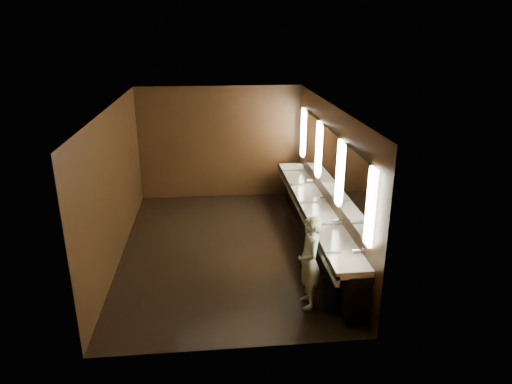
% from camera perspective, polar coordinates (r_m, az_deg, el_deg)
% --- Properties ---
extents(floor, '(6.00, 6.00, 0.00)m').
position_cam_1_polar(floor, '(9.11, -3.79, -7.03)').
color(floor, black).
rests_on(floor, ground).
extents(ceiling, '(4.00, 6.00, 0.02)m').
position_cam_1_polar(ceiling, '(8.23, -4.24, 10.62)').
color(ceiling, '#2D2D2B').
rests_on(ceiling, wall_back).
extents(wall_back, '(4.00, 0.02, 2.80)m').
position_cam_1_polar(wall_back, '(11.45, -4.53, 6.13)').
color(wall_back, black).
rests_on(wall_back, floor).
extents(wall_front, '(4.00, 0.02, 2.80)m').
position_cam_1_polar(wall_front, '(5.80, -2.95, -8.13)').
color(wall_front, black).
rests_on(wall_front, floor).
extents(wall_left, '(0.02, 6.00, 2.80)m').
position_cam_1_polar(wall_left, '(8.74, -17.21, 0.86)').
color(wall_left, black).
rests_on(wall_left, floor).
extents(wall_right, '(0.02, 6.00, 2.80)m').
position_cam_1_polar(wall_right, '(8.84, 9.06, 1.75)').
color(wall_right, black).
rests_on(wall_right, floor).
extents(sink_counter, '(0.55, 5.40, 1.01)m').
position_cam_1_polar(sink_counter, '(9.12, 7.49, -3.69)').
color(sink_counter, black).
rests_on(sink_counter, floor).
extents(mirror_band, '(0.06, 5.03, 1.15)m').
position_cam_1_polar(mirror_band, '(8.74, 9.06, 3.92)').
color(mirror_band, '#FFF4CC').
rests_on(mirror_band, wall_right).
extents(person, '(0.37, 0.55, 1.50)m').
position_cam_1_polar(person, '(7.06, 6.69, -8.76)').
color(person, '#98DAE2').
rests_on(person, floor).
extents(trash_bin, '(0.39, 0.39, 0.54)m').
position_cam_1_polar(trash_bin, '(7.31, 9.58, -12.24)').
color(trash_bin, black).
rests_on(trash_bin, floor).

